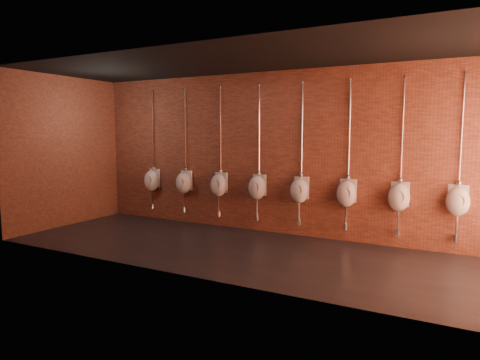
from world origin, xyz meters
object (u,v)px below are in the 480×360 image
at_px(urinal_3, 257,187).
at_px(urinal_6, 399,197).
at_px(urinal_2, 219,184).
at_px(urinal_7, 458,200).
at_px(urinal_5, 347,193).
at_px(urinal_0, 152,180).
at_px(urinal_4, 300,190).
at_px(urinal_1, 184,182).

distance_m(urinal_3, urinal_6, 2.70).
distance_m(urinal_2, urinal_7, 4.50).
xyz_separation_m(urinal_3, urinal_7, (3.60, 0.00, 0.00)).
bearing_deg(urinal_5, urinal_7, 0.00).
bearing_deg(urinal_0, urinal_3, 0.00).
xyz_separation_m(urinal_4, urinal_6, (1.80, 0.00, 0.00)).
bearing_deg(urinal_3, urinal_2, 180.00).
height_order(urinal_0, urinal_6, same).
height_order(urinal_3, urinal_6, same).
xyz_separation_m(urinal_3, urinal_5, (1.80, 0.00, 0.00)).
bearing_deg(urinal_3, urinal_6, 0.00).
height_order(urinal_2, urinal_7, same).
xyz_separation_m(urinal_4, urinal_7, (2.70, 0.00, 0.00)).
bearing_deg(urinal_2, urinal_3, 0.00).
distance_m(urinal_6, urinal_7, 0.90).
relative_size(urinal_0, urinal_7, 1.00).
relative_size(urinal_0, urinal_2, 1.00).
xyz_separation_m(urinal_5, urinal_6, (0.90, 0.00, 0.00)).
bearing_deg(urinal_4, urinal_6, 0.00).
xyz_separation_m(urinal_4, urinal_5, (0.90, 0.00, 0.00)).
relative_size(urinal_3, urinal_6, 1.00).
bearing_deg(urinal_6, urinal_2, 180.00).
bearing_deg(urinal_2, urinal_5, 0.00).
xyz_separation_m(urinal_0, urinal_4, (3.60, 0.00, 0.00)).
bearing_deg(urinal_0, urinal_2, 0.00).
xyz_separation_m(urinal_2, urinal_6, (3.60, 0.00, 0.00)).
bearing_deg(urinal_7, urinal_6, 180.00).
distance_m(urinal_2, urinal_3, 0.90).
bearing_deg(urinal_4, urinal_7, 0.00).
relative_size(urinal_4, urinal_7, 1.00).
bearing_deg(urinal_2, urinal_7, 0.00).
bearing_deg(urinal_3, urinal_5, 0.00).
bearing_deg(urinal_6, urinal_4, 180.00).
height_order(urinal_5, urinal_7, same).
distance_m(urinal_1, urinal_4, 2.70).
distance_m(urinal_0, urinal_3, 2.70).
xyz_separation_m(urinal_3, urinal_4, (0.90, 0.00, 0.00)).
bearing_deg(urinal_3, urinal_0, 180.00).
bearing_deg(urinal_4, urinal_0, 180.00).
height_order(urinal_2, urinal_6, same).
relative_size(urinal_0, urinal_1, 1.00).
bearing_deg(urinal_6, urinal_1, 180.00).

